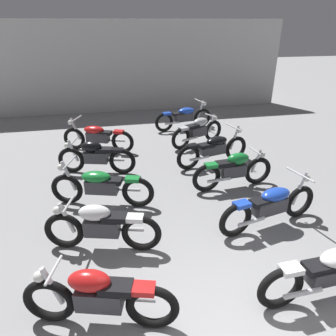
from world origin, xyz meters
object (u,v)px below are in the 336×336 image
motorcycle_left_row_2 (101,186)px  motorcycle_right_row_3 (214,148)px  motorcycle_left_row_0 (99,297)px  motorcycle_left_row_1 (101,226)px  motorcycle_left_row_3 (96,156)px  motorcycle_right_row_4 (198,131)px  motorcycle_right_row_0 (332,271)px  motorcycle_right_row_1 (270,205)px  motorcycle_left_row_4 (97,136)px  motorcycle_right_row_5 (184,117)px  motorcycle_right_row_2 (234,169)px

motorcycle_left_row_2 → motorcycle_right_row_3: size_ratio=0.99×
motorcycle_left_row_0 → motorcycle_left_row_1: (0.06, 1.47, 0.00)m
motorcycle_left_row_3 → motorcycle_right_row_4: same height
motorcycle_left_row_1 → motorcycle_left_row_0: bearing=-92.4°
motorcycle_left_row_1 → motorcycle_right_row_0: bearing=-29.0°
motorcycle_left_row_2 → motorcycle_left_row_3: 1.58m
motorcycle_left_row_3 → motorcycle_right_row_1: bearing=-43.6°
motorcycle_left_row_4 → motorcycle_right_row_3: size_ratio=0.96×
motorcycle_left_row_2 → motorcycle_right_row_3: bearing=26.6°
motorcycle_left_row_3 → motorcycle_right_row_0: size_ratio=0.89×
motorcycle_left_row_3 → motorcycle_right_row_5: 4.29m
motorcycle_left_row_4 → motorcycle_right_row_5: 3.36m
motorcycle_left_row_3 → motorcycle_left_row_1: bearing=-88.5°
motorcycle_left_row_0 → motorcycle_right_row_1: (3.11, 1.49, -0.01)m
motorcycle_left_row_3 → motorcycle_right_row_4: size_ratio=1.04×
motorcycle_left_row_4 → motorcycle_right_row_2: bearing=-44.4°
motorcycle_left_row_4 → motorcycle_right_row_5: same height
motorcycle_left_row_2 → motorcycle_left_row_4: same height
motorcycle_right_row_0 → motorcycle_left_row_2: bearing=134.2°
motorcycle_right_row_2 → motorcycle_right_row_5: 4.43m
motorcycle_right_row_2 → motorcycle_right_row_5: bearing=90.0°
motorcycle_right_row_5 → motorcycle_left_row_0: bearing=-112.1°
motorcycle_right_row_4 → motorcycle_left_row_4: bearing=177.7°
motorcycle_right_row_0 → motorcycle_right_row_4: 6.07m
motorcycle_right_row_3 → motorcycle_right_row_4: (0.02, 1.49, 0.01)m
motorcycle_left_row_1 → motorcycle_right_row_1: bearing=0.3°
motorcycle_left_row_0 → motorcycle_left_row_2: 2.90m
motorcycle_left_row_4 → motorcycle_right_row_3: (3.01, -1.61, 0.00)m
motorcycle_right_row_5 → motorcycle_left_row_3: bearing=-135.6°
motorcycle_left_row_1 → motorcycle_right_row_1: motorcycle_right_row_1 is taller
motorcycle_left_row_1 → motorcycle_right_row_2: 3.37m
motorcycle_left_row_3 → motorcycle_right_row_2: (3.06, -1.43, 0.00)m
motorcycle_left_row_1 → motorcycle_right_row_3: 4.16m
motorcycle_right_row_4 → motorcycle_right_row_5: motorcycle_right_row_5 is taller
motorcycle_right_row_0 → motorcycle_right_row_1: (0.02, 1.70, 0.00)m
motorcycle_right_row_1 → motorcycle_right_row_5: same height
motorcycle_right_row_5 → motorcycle_left_row_1: bearing=-116.4°
motorcycle_left_row_1 → motorcycle_right_row_1: size_ratio=0.90×
motorcycle_left_row_1 → motorcycle_right_row_3: motorcycle_right_row_3 is taller
motorcycle_right_row_0 → motorcycle_right_row_3: bearing=90.7°
motorcycle_right_row_1 → motorcycle_right_row_2: 1.55m
motorcycle_left_row_1 → motorcycle_right_row_1: 3.05m
motorcycle_right_row_1 → motorcycle_right_row_0: bearing=-90.7°
motorcycle_right_row_3 → motorcycle_left_row_2: bearing=-153.4°
motorcycle_left_row_4 → motorcycle_right_row_4: bearing=-2.3°
motorcycle_left_row_2 → motorcycle_right_row_1: 3.34m
motorcycle_right_row_0 → motorcycle_right_row_4: size_ratio=1.17×
motorcycle_left_row_1 → motorcycle_right_row_0: 3.47m
motorcycle_left_row_2 → motorcycle_left_row_4: (-0.05, 3.09, 0.00)m
motorcycle_right_row_1 → motorcycle_right_row_4: size_ratio=1.16×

